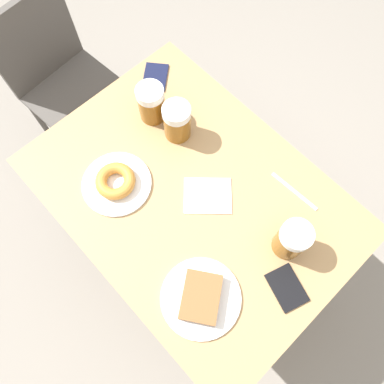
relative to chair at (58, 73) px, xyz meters
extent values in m
plane|color=gray|center=(-0.02, -0.93, -0.52)|extent=(8.00, 8.00, 0.00)
cube|color=tan|center=(-0.02, -0.93, 0.22)|extent=(0.77, 1.08, 0.03)
cylinder|color=black|center=(-0.37, -1.42, -0.16)|extent=(0.04, 0.04, 0.72)
cylinder|color=black|center=(0.32, -1.42, -0.16)|extent=(0.04, 0.04, 0.72)
cylinder|color=black|center=(-0.37, -0.43, -0.16)|extent=(0.04, 0.04, 0.72)
cylinder|color=black|center=(0.32, -0.43, -0.16)|extent=(0.04, 0.04, 0.72)
cube|color=#514C47|center=(0.01, -0.09, -0.08)|extent=(0.43, 0.43, 0.02)
cube|color=#514C47|center=(-0.01, 0.09, 0.14)|extent=(0.40, 0.06, 0.40)
cylinder|color=#514C47|center=(-0.15, -0.28, -0.30)|extent=(0.03, 0.03, 0.44)
cylinder|color=#514C47|center=(0.20, -0.25, -0.30)|extent=(0.03, 0.03, 0.44)
cylinder|color=#514C47|center=(-0.18, 0.06, -0.30)|extent=(0.03, 0.03, 0.44)
cylinder|color=#514C47|center=(0.17, 0.09, -0.30)|extent=(0.03, 0.03, 0.44)
cylinder|color=white|center=(-0.23, -1.19, 0.24)|extent=(0.25, 0.25, 0.01)
cube|color=brown|center=(-0.23, -1.19, 0.26)|extent=(0.18, 0.17, 0.04)
cylinder|color=white|center=(-0.18, -0.72, 0.24)|extent=(0.24, 0.24, 0.01)
torus|color=#D18938|center=(-0.18, -0.72, 0.26)|extent=(0.13, 0.13, 0.04)
cylinder|color=#8C5619|center=(0.10, -0.72, 0.29)|extent=(0.09, 0.09, 0.12)
cylinder|color=white|center=(0.10, -0.72, 0.36)|extent=(0.10, 0.10, 0.03)
cylinder|color=#8C5619|center=(0.09, -0.60, 0.29)|extent=(0.09, 0.09, 0.12)
cylinder|color=white|center=(0.09, -0.60, 0.36)|extent=(0.10, 0.10, 0.03)
cylinder|color=#8C5619|center=(0.08, -1.26, 0.29)|extent=(0.09, 0.09, 0.12)
cylinder|color=white|center=(0.08, -1.26, 0.36)|extent=(0.10, 0.10, 0.03)
cube|color=white|center=(0.01, -0.97, 0.23)|extent=(0.20, 0.20, 0.00)
cube|color=silver|center=(0.24, -1.15, 0.23)|extent=(0.02, 0.19, 0.00)
cube|color=#141938|center=(0.20, -0.48, 0.23)|extent=(0.15, 0.15, 0.01)
cube|color=black|center=(-0.02, -1.35, 0.23)|extent=(0.12, 0.15, 0.01)
camera|label=1|loc=(-0.33, -1.25, 1.40)|focal=35.00mm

